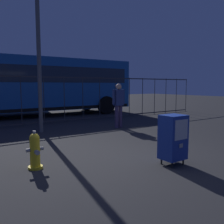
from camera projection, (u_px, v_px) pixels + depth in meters
ground_plane at (131, 157)px, 5.47m from camera, size 60.00×60.00×0.00m
fire_hydrant at (35, 151)px, 4.70m from camera, size 0.33×0.31×0.75m
newspaper_box_primary at (173, 137)px, 4.93m from camera, size 0.48×0.42×1.02m
pedestrian at (119, 103)px, 9.24m from camera, size 0.55×0.22×1.67m
fence_barrier at (44, 100)px, 9.99m from camera, size 18.03×0.04×2.00m
bus_near at (33, 83)px, 12.65m from camera, size 10.59×3.09×3.00m
street_light_near_right at (37, 1)px, 7.95m from camera, size 0.32×0.32×7.54m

